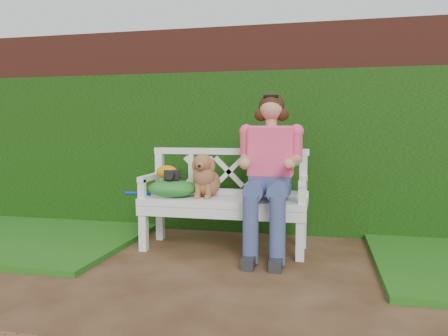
# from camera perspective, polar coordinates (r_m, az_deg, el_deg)

# --- Properties ---
(ground) EXTENTS (60.00, 60.00, 0.00)m
(ground) POSITION_cam_1_polar(r_m,az_deg,el_deg) (3.19, -0.16, -15.09)
(ground) COLOR #3C1F10
(brick_wall) EXTENTS (10.00, 0.30, 2.20)m
(brick_wall) POSITION_cam_1_polar(r_m,az_deg,el_deg) (4.86, 4.84, 5.06)
(brick_wall) COLOR maroon
(brick_wall) RESTS_ON ground
(ivy_hedge) EXTENTS (10.00, 0.18, 1.70)m
(ivy_hedge) POSITION_cam_1_polar(r_m,az_deg,el_deg) (4.65, 4.45, 1.99)
(ivy_hedge) COLOR #256312
(ivy_hedge) RESTS_ON ground
(grass_left) EXTENTS (2.60, 2.00, 0.05)m
(grass_left) POSITION_cam_1_polar(r_m,az_deg,el_deg) (5.01, -25.67, -7.81)
(grass_left) COLOR #1A4C15
(grass_left) RESTS_ON ground
(garden_bench) EXTENTS (1.58, 0.61, 0.48)m
(garden_bench) POSITION_cam_1_polar(r_m,az_deg,el_deg) (4.03, 0.00, -7.25)
(garden_bench) COLOR white
(garden_bench) RESTS_ON ground
(seated_woman) EXTENTS (0.82, 0.94, 1.40)m
(seated_woman) POSITION_cam_1_polar(r_m,az_deg,el_deg) (3.86, 6.05, -0.88)
(seated_woman) COLOR #FF396D
(seated_woman) RESTS_ON ground
(dog) EXTENTS (0.38, 0.44, 0.41)m
(dog) POSITION_cam_1_polar(r_m,az_deg,el_deg) (4.00, -2.40, -0.88)
(dog) COLOR brown
(dog) RESTS_ON garden_bench
(tennis_racket) EXTENTS (0.63, 0.29, 0.03)m
(tennis_racket) POSITION_cam_1_polar(r_m,az_deg,el_deg) (4.11, -7.68, -3.43)
(tennis_racket) COLOR white
(tennis_racket) RESTS_ON garden_bench
(green_bag) EXTENTS (0.46, 0.36, 0.16)m
(green_bag) POSITION_cam_1_polar(r_m,az_deg,el_deg) (4.06, -6.82, -2.62)
(green_bag) COLOR #157826
(green_bag) RESTS_ON garden_bench
(camera_item) EXTENTS (0.14, 0.10, 0.09)m
(camera_item) POSITION_cam_1_polar(r_m,az_deg,el_deg) (4.04, -6.72, -0.87)
(camera_item) COLOR black
(camera_item) RESTS_ON green_bag
(baseball_glove) EXTENTS (0.24, 0.21, 0.13)m
(baseball_glove) POSITION_cam_1_polar(r_m,az_deg,el_deg) (4.09, -7.47, -0.54)
(baseball_glove) COLOR orange
(baseball_glove) RESTS_ON green_bag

